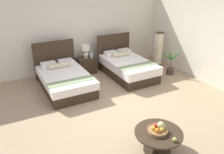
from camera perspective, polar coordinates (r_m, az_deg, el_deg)
name	(u,v)px	position (r m, az deg, el deg)	size (l,w,h in m)	color
ground_plane	(122,105)	(6.09, 2.55, -6.83)	(9.64, 9.46, 0.02)	#9B8162
wall_back	(81,32)	(8.11, -7.58, 10.97)	(9.64, 0.12, 2.62)	beige
wall_side_right	(203,38)	(7.70, 21.47, 8.82)	(0.12, 5.06, 2.62)	beige
bed_near_window	(64,79)	(6.94, -11.60, -0.51)	(1.33, 2.09, 1.21)	#322518
bed_near_corner	(127,67)	(7.67, 3.66, 2.55)	(1.27, 2.06, 1.20)	#322518
nightstand	(86,65)	(7.95, -6.29, 2.86)	(0.59, 0.48, 0.53)	#322518
table_lamp	(85,50)	(7.79, -6.52, 6.63)	(0.29, 0.29, 0.44)	beige
vase	(91,55)	(7.85, -5.10, 5.36)	(0.10, 0.10, 0.17)	#ADB8C6
coffee_table	(158,137)	(4.57, 11.25, -14.25)	(0.90, 0.90, 0.43)	#322518
fruit_bowl	(158,129)	(4.46, 11.23, -12.45)	(0.38, 0.38, 0.19)	olive
loose_apple	(175,140)	(4.32, 15.11, -14.59)	(0.08, 0.08, 0.08)	#90A549
floor_lamp_corner	(158,49)	(8.67, 11.31, 6.75)	(0.25, 0.25, 1.22)	#372C1C
potted_palm	(171,66)	(8.01, 14.14, 2.55)	(0.45, 0.53, 0.86)	#43342E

